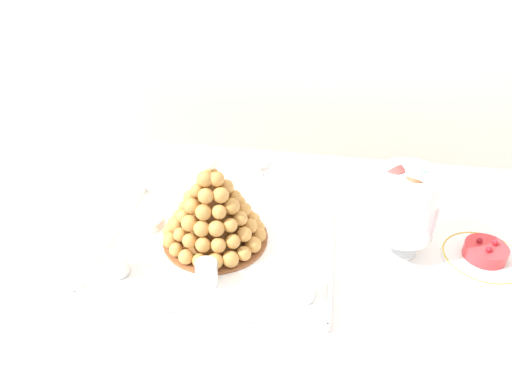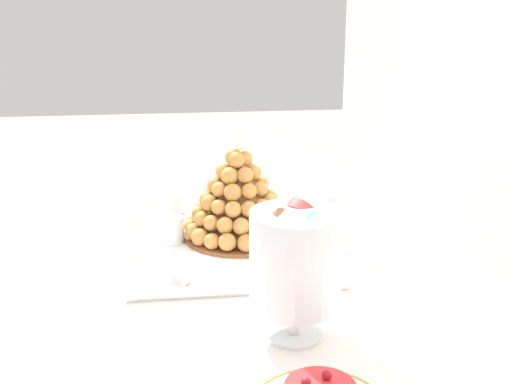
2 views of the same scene
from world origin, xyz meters
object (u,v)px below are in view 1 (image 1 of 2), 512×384
croquembouche (213,211)px  macaron_goblet (406,204)px  creme_brulee_ramekin (146,220)px  dessert_cup_centre (301,287)px  wine_glass (263,164)px  dessert_cup_mid_left (207,274)px  dessert_cup_left (117,265)px  serving_tray (220,248)px  fruit_tart_plate (484,254)px

croquembouche → macaron_goblet: croquembouche is taller
creme_brulee_ramekin → dessert_cup_centre: bearing=-23.8°
wine_glass → dessert_cup_mid_left: bearing=-100.9°
wine_glass → dessert_cup_left: bearing=-127.7°
macaron_goblet → wine_glass: (-0.36, 0.17, -0.02)m
wine_glass → croquembouche: bearing=-112.4°
dessert_cup_centre → macaron_goblet: size_ratio=0.27×
serving_tray → fruit_tart_plate: fruit_tart_plate is taller
croquembouche → dessert_cup_left: croquembouche is taller
serving_tray → croquembouche: bearing=124.0°
serving_tray → dessert_cup_centre: (0.21, -0.12, 0.03)m
dessert_cup_left → macaron_goblet: bearing=17.0°
serving_tray → wine_glass: bearing=73.7°
dessert_cup_left → fruit_tart_plate: bearing=12.9°
serving_tray → wine_glass: 0.27m
dessert_cup_left → creme_brulee_ramekin: (0.00, 0.18, -0.01)m
dessert_cup_left → wine_glass: (0.28, 0.36, 0.08)m
serving_tray → dessert_cup_centre: bearing=-30.8°
creme_brulee_ramekin → wine_glass: wine_glass is taller
dessert_cup_centre → fruit_tart_plate: (0.42, 0.20, -0.02)m
fruit_tart_plate → wine_glass: 0.59m
wine_glass → macaron_goblet: bearing=-25.2°
dessert_cup_centre → wine_glass: wine_glass is taller
serving_tray → wine_glass: (0.07, 0.24, 0.11)m
creme_brulee_ramekin → fruit_tart_plate: bearing=0.9°
dessert_cup_left → dessert_cup_centre: bearing=-0.4°
serving_tray → macaron_goblet: macaron_goblet is taller
serving_tray → croquembouche: size_ratio=2.09×
serving_tray → creme_brulee_ramekin: size_ratio=5.89×
macaron_goblet → fruit_tart_plate: 0.24m
macaron_goblet → croquembouche: bearing=-173.9°
macaron_goblet → dessert_cup_left: bearing=-163.0°
fruit_tart_plate → serving_tray: bearing=-173.5°
dessert_cup_mid_left → wine_glass: size_ratio=0.39×
serving_tray → croquembouche: (-0.02, 0.03, 0.09)m
dessert_cup_left → dessert_cup_mid_left: (0.21, -0.00, 0.01)m
dessert_cup_mid_left → fruit_tart_plate: size_ratio=0.31×
croquembouche → dessert_cup_centre: bearing=-33.7°
dessert_cup_centre → fruit_tart_plate: 0.47m
creme_brulee_ramekin → macaron_goblet: (0.64, 0.01, 0.12)m
croquembouche → dessert_cup_left: 0.25m
dessert_cup_mid_left → croquembouche: bearing=97.1°
serving_tray → creme_brulee_ramekin: bearing=164.1°
dessert_cup_centre → fruit_tart_plate: dessert_cup_centre is taller
fruit_tart_plate → wine_glass: bearing=163.1°
serving_tray → macaron_goblet: (0.43, 0.07, 0.13)m
croquembouche → creme_brulee_ramekin: (-0.19, 0.03, -0.08)m
dessert_cup_centre → dessert_cup_mid_left: bearing=179.5°
creme_brulee_ramekin → macaron_goblet: macaron_goblet is taller
serving_tray → macaron_goblet: size_ratio=2.30×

